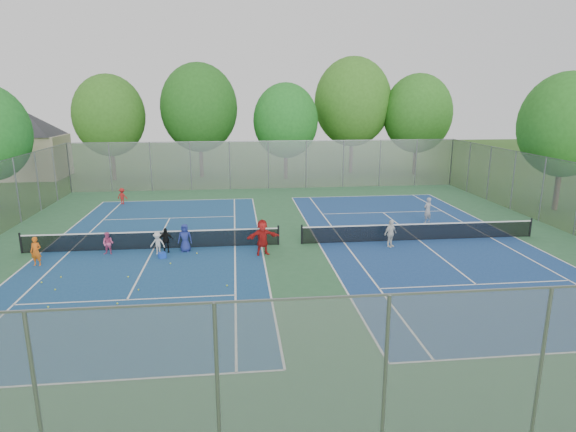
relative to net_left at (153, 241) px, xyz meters
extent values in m
plane|color=#284F18|center=(7.00, 0.00, -0.46)|extent=(120.00, 120.00, 0.00)
cube|color=#2D603A|center=(7.00, 0.00, -0.45)|extent=(32.00, 32.00, 0.01)
cube|color=navy|center=(0.00, 0.00, -0.44)|extent=(10.97, 23.77, 0.01)
cube|color=navy|center=(14.00, 0.00, -0.44)|extent=(10.97, 23.77, 0.01)
cube|color=black|center=(0.00, 0.00, 0.00)|extent=(12.87, 0.10, 0.91)
cube|color=black|center=(14.00, 0.00, 0.00)|extent=(12.87, 0.10, 0.91)
cube|color=gray|center=(7.00, 16.00, 1.54)|extent=(32.00, 0.10, 4.00)
cube|color=gray|center=(7.00, -16.00, 1.54)|extent=(32.00, 0.10, 4.00)
cube|color=#B7A88C|center=(-15.00, 24.00, 1.54)|extent=(6.00, 5.00, 4.00)
pyramid|color=#2D2D33|center=(-15.00, 24.00, 5.74)|extent=(11.03, 11.03, 2.20)
cylinder|color=#443326|center=(-7.00, 22.00, 1.29)|extent=(0.36, 0.36, 3.50)
ellipsoid|color=#2F621C|center=(-7.00, 22.00, 5.45)|extent=(6.40, 6.40, 7.36)
cylinder|color=#443326|center=(1.00, 23.00, 1.47)|extent=(0.36, 0.36, 3.85)
ellipsoid|color=#205819|center=(1.00, 23.00, 6.10)|extent=(7.20, 7.20, 8.28)
cylinder|color=#443326|center=(9.00, 21.00, 1.12)|extent=(0.36, 0.36, 3.15)
ellipsoid|color=#1F6B20|center=(9.00, 21.00, 4.95)|extent=(6.00, 6.00, 6.90)
cylinder|color=#443326|center=(16.00, 24.00, 1.65)|extent=(0.36, 0.36, 4.20)
ellipsoid|color=#346A1E|center=(16.00, 24.00, 6.59)|extent=(7.60, 7.60, 8.74)
cylinder|color=#443326|center=(22.00, 22.00, 1.29)|extent=(0.36, 0.36, 3.50)
ellipsoid|color=#2B681E|center=(22.00, 22.00, 5.52)|extent=(6.60, 6.60, 7.59)
cylinder|color=#443326|center=(26.00, 6.00, 1.29)|extent=(0.36, 0.36, 3.50)
ellipsoid|color=#24661D|center=(26.00, 6.00, 5.29)|extent=(6.00, 6.00, 6.90)
cube|color=blue|center=(0.63, -1.49, -0.32)|extent=(0.43, 0.43, 0.28)
cube|color=#227C2E|center=(1.61, 0.00, -0.21)|extent=(0.29, 0.29, 0.49)
imported|color=orange|center=(-4.90, -1.96, 0.23)|extent=(0.54, 0.40, 1.37)
imported|color=#D65387|center=(-2.05, -0.65, 0.11)|extent=(0.63, 0.53, 1.13)
imported|color=beige|center=(0.36, -0.89, 0.11)|extent=(0.80, 0.56, 1.13)
imported|color=black|center=(0.71, -0.63, 0.17)|extent=(0.78, 0.42, 1.26)
imported|color=navy|center=(1.66, -0.60, 0.26)|extent=(0.74, 0.53, 1.43)
imported|color=red|center=(5.47, -1.50, 0.43)|extent=(1.72, 0.91, 1.77)
imported|color=#A61917|center=(-3.89, 11.01, 0.14)|extent=(0.87, 0.67, 1.18)
imported|color=#939396|center=(15.88, 3.53, 0.34)|extent=(0.69, 0.60, 1.59)
imported|color=silver|center=(12.08, -0.98, 0.26)|extent=(0.90, 0.73, 1.44)
sphere|color=#D6F338|center=(-2.72, -6.81, -0.42)|extent=(0.07, 0.07, 0.07)
sphere|color=#C6EF37|center=(1.14, -2.45, -0.42)|extent=(0.07, 0.07, 0.07)
sphere|color=#D5F037|center=(-0.45, -4.00, -0.42)|extent=(0.07, 0.07, 0.07)
sphere|color=#B5D832|center=(-3.06, -5.12, -0.42)|extent=(0.07, 0.07, 0.07)
sphere|color=gold|center=(-3.30, -3.71, -0.42)|extent=(0.07, 0.07, 0.07)
sphere|color=#B5DA32|center=(3.77, -5.46, -0.42)|extent=(0.07, 0.07, 0.07)
sphere|color=yellow|center=(2.25, -1.09, -0.42)|extent=(0.07, 0.07, 0.07)
sphere|color=#B2C62E|center=(0.27, -5.51, -0.42)|extent=(0.07, 0.07, 0.07)
sphere|color=#D3E034|center=(-0.27, -6.78, -0.42)|extent=(0.07, 0.07, 0.07)
sphere|color=#CBEF37|center=(-3.89, -4.27, -0.42)|extent=(0.07, 0.07, 0.07)
camera|label=1|loc=(4.23, -23.98, 7.08)|focal=30.00mm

